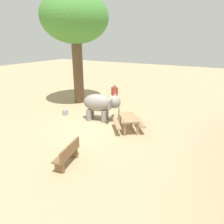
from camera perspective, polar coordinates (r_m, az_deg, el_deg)
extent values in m
plane|color=tan|center=(11.55, -4.41, -3.53)|extent=(60.00, 60.00, 0.00)
cylinder|color=gray|center=(12.17, -1.64, -0.56)|extent=(0.29, 0.29, 0.67)
cylinder|color=gray|center=(11.75, -2.33, -1.32)|extent=(0.29, 0.29, 0.67)
cylinder|color=gray|center=(12.46, -5.68, -0.16)|extent=(0.29, 0.29, 0.67)
cylinder|color=gray|center=(12.06, -6.48, -0.88)|extent=(0.29, 0.29, 0.67)
ellipsoid|color=gray|center=(11.87, -4.13, 2.61)|extent=(1.21, 1.82, 1.00)
sphere|color=gray|center=(11.53, 0.68, 2.80)|extent=(0.71, 0.71, 0.71)
cone|color=gray|center=(11.66, 1.94, -0.28)|extent=(0.22, 0.22, 1.12)
cube|color=gray|center=(11.99, 0.79, 3.47)|extent=(0.58, 0.22, 0.53)
cube|color=gray|center=(11.12, -0.49, 2.17)|extent=(0.58, 0.22, 0.53)
cylinder|color=#3F3833|center=(14.44, 1.05, 3.03)|extent=(0.14, 0.14, 0.82)
cylinder|color=#3F3833|center=(14.50, 0.39, 3.11)|extent=(0.14, 0.14, 0.82)
cylinder|color=#B23F33|center=(14.29, 0.73, 5.76)|extent=(0.32, 0.32, 0.58)
sphere|color=tan|center=(14.20, 0.74, 7.33)|extent=(0.22, 0.22, 0.22)
cylinder|color=#B23F33|center=(14.21, 1.52, 5.74)|extent=(0.09, 0.09, 0.55)
cylinder|color=#B23F33|center=(14.36, -0.05, 5.89)|extent=(0.09, 0.09, 0.55)
cylinder|color=brown|center=(15.38, -9.43, 11.04)|extent=(0.73, 0.73, 4.61)
ellipsoid|color=#478C38|center=(15.28, -10.25, 24.56)|extent=(4.83, 4.43, 3.42)
cube|color=brown|center=(8.05, -12.58, -11.34)|extent=(1.45, 0.68, 0.06)
cube|color=brown|center=(7.86, -11.62, -10.14)|extent=(1.38, 0.34, 0.40)
cube|color=brown|center=(7.81, -14.41, -14.67)|extent=(0.15, 0.37, 0.42)
cube|color=brown|center=(8.56, -10.71, -11.05)|extent=(0.15, 0.37, 0.42)
cube|color=#9E7A51|center=(10.56, 4.69, -1.43)|extent=(1.68, 1.54, 0.06)
cylinder|color=#9E7A51|center=(11.19, 2.38, -2.29)|extent=(0.10, 0.10, 0.72)
cylinder|color=#9E7A51|center=(11.31, 5.58, -2.11)|extent=(0.10, 0.10, 0.72)
cylinder|color=#9E7A51|center=(10.10, 3.57, -4.80)|extent=(0.10, 0.10, 0.72)
cylinder|color=#9E7A51|center=(10.24, 7.10, -4.57)|extent=(0.10, 0.10, 0.72)
cube|color=#9E7A51|center=(10.56, 1.35, -3.17)|extent=(1.34, 1.10, 0.05)
cube|color=#9E7A51|center=(10.82, 7.86, -2.80)|extent=(1.34, 1.10, 0.05)
cylinder|color=gray|center=(13.27, -12.87, -0.12)|extent=(0.36, 0.36, 0.32)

